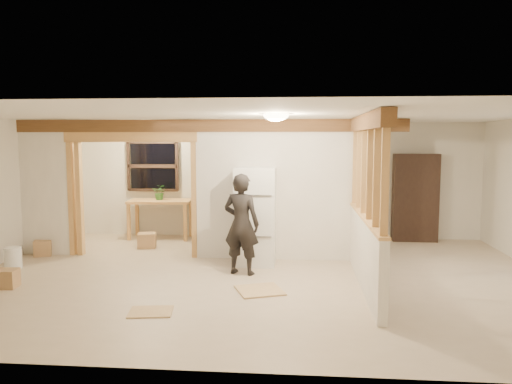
# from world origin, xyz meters

# --- Properties ---
(floor) EXTENTS (9.00, 6.50, 0.01)m
(floor) POSITION_xyz_m (0.00, 0.00, -0.01)
(floor) COLOR #BFA98E
(floor) RESTS_ON ground
(ceiling) EXTENTS (9.00, 6.50, 0.01)m
(ceiling) POSITION_xyz_m (0.00, 0.00, 2.50)
(ceiling) COLOR white
(wall_back) EXTENTS (9.00, 0.01, 2.50)m
(wall_back) POSITION_xyz_m (0.00, 3.25, 1.25)
(wall_back) COLOR beige
(wall_back) RESTS_ON floor
(wall_front) EXTENTS (9.00, 0.01, 2.50)m
(wall_front) POSITION_xyz_m (0.00, -3.25, 1.25)
(wall_front) COLOR beige
(wall_front) RESTS_ON floor
(partition_left_stub) EXTENTS (0.90, 0.12, 2.50)m
(partition_left_stub) POSITION_xyz_m (-4.05, 1.20, 1.25)
(partition_left_stub) COLOR white
(partition_left_stub) RESTS_ON floor
(partition_center) EXTENTS (2.80, 0.12, 2.50)m
(partition_center) POSITION_xyz_m (0.20, 1.20, 1.25)
(partition_center) COLOR white
(partition_center) RESTS_ON floor
(doorway_frame) EXTENTS (2.46, 0.14, 2.20)m
(doorway_frame) POSITION_xyz_m (-2.40, 1.20, 1.10)
(doorway_frame) COLOR tan
(doorway_frame) RESTS_ON floor
(header_beam_back) EXTENTS (7.00, 0.18, 0.22)m
(header_beam_back) POSITION_xyz_m (-1.00, 1.20, 2.38)
(header_beam_back) COLOR brown
(header_beam_back) RESTS_ON ceiling
(header_beam_right) EXTENTS (0.18, 3.30, 0.22)m
(header_beam_right) POSITION_xyz_m (1.60, -0.40, 2.38)
(header_beam_right) COLOR brown
(header_beam_right) RESTS_ON ceiling
(pony_wall) EXTENTS (0.12, 3.20, 1.00)m
(pony_wall) POSITION_xyz_m (1.60, -0.40, 0.50)
(pony_wall) COLOR white
(pony_wall) RESTS_ON floor
(stud_partition) EXTENTS (0.14, 3.20, 1.32)m
(stud_partition) POSITION_xyz_m (1.60, -0.40, 1.66)
(stud_partition) COLOR tan
(stud_partition) RESTS_ON pony_wall
(window_back) EXTENTS (1.12, 0.10, 1.10)m
(window_back) POSITION_xyz_m (-2.60, 3.17, 1.55)
(window_back) COLOR black
(window_back) RESTS_ON wall_back
(ceiling_dome_main) EXTENTS (0.36, 0.36, 0.16)m
(ceiling_dome_main) POSITION_xyz_m (0.30, -0.50, 2.48)
(ceiling_dome_main) COLOR #FFEABF
(ceiling_dome_main) RESTS_ON ceiling
(ceiling_dome_util) EXTENTS (0.32, 0.32, 0.14)m
(ceiling_dome_util) POSITION_xyz_m (-2.50, 2.30, 2.48)
(ceiling_dome_util) COLOR #FFEABF
(ceiling_dome_util) RESTS_ON ceiling
(hanging_bulb) EXTENTS (0.07, 0.07, 0.07)m
(hanging_bulb) POSITION_xyz_m (-2.00, 1.60, 2.18)
(hanging_bulb) COLOR #FFD88C
(hanging_bulb) RESTS_ON ceiling
(refrigerator) EXTENTS (0.69, 0.67, 1.67)m
(refrigerator) POSITION_xyz_m (-0.11, 0.81, 0.83)
(refrigerator) COLOR silver
(refrigerator) RESTS_ON floor
(woman) EXTENTS (0.67, 0.53, 1.61)m
(woman) POSITION_xyz_m (-0.27, 0.13, 0.81)
(woman) COLOR black
(woman) RESTS_ON floor
(work_table) EXTENTS (1.37, 0.75, 0.84)m
(work_table) POSITION_xyz_m (-2.36, 2.85, 0.42)
(work_table) COLOR tan
(work_table) RESTS_ON floor
(potted_plant) EXTENTS (0.31, 0.27, 0.33)m
(potted_plant) POSITION_xyz_m (-2.36, 2.87, 1.00)
(potted_plant) COLOR #296323
(potted_plant) RESTS_ON work_table
(shop_vac) EXTENTS (0.65, 0.65, 0.68)m
(shop_vac) POSITION_xyz_m (-4.13, 1.67, 0.34)
(shop_vac) COLOR #A7111A
(shop_vac) RESTS_ON floor
(bookshelf) EXTENTS (0.92, 0.31, 1.84)m
(bookshelf) POSITION_xyz_m (3.07, 3.03, 0.92)
(bookshelf) COLOR black
(bookshelf) RESTS_ON floor
(bucket) EXTENTS (0.36, 0.36, 0.36)m
(bucket) POSITION_xyz_m (-4.10, 0.14, 0.18)
(bucket) COLOR silver
(bucket) RESTS_ON floor
(box_util_a) EXTENTS (0.39, 0.35, 0.29)m
(box_util_a) POSITION_xyz_m (-2.36, 1.89, 0.15)
(box_util_a) COLOR #AC8153
(box_util_a) RESTS_ON floor
(box_util_b) EXTENTS (0.39, 0.39, 0.28)m
(box_util_b) POSITION_xyz_m (-4.09, 1.08, 0.14)
(box_util_b) COLOR #AC8153
(box_util_b) RESTS_ON floor
(box_front) EXTENTS (0.35, 0.30, 0.27)m
(box_front) POSITION_xyz_m (-3.59, -0.91, 0.13)
(box_front) COLOR #AC8153
(box_front) RESTS_ON floor
(floor_panel_near) EXTENTS (0.79, 0.79, 0.02)m
(floor_panel_near) POSITION_xyz_m (0.09, -0.76, 0.01)
(floor_panel_near) COLOR tan
(floor_panel_near) RESTS_ON floor
(floor_panel_far) EXTENTS (0.59, 0.50, 0.02)m
(floor_panel_far) POSITION_xyz_m (-1.19, -1.75, 0.01)
(floor_panel_far) COLOR tan
(floor_panel_far) RESTS_ON floor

